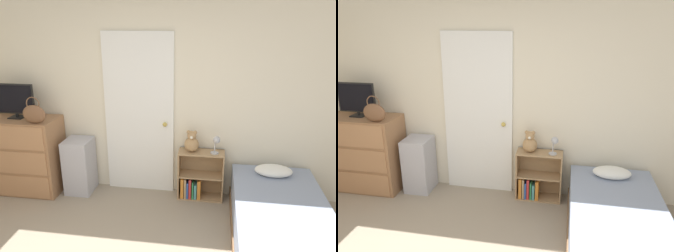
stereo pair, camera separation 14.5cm
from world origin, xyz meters
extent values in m
cube|color=beige|center=(0.00, 2.32, 1.27)|extent=(10.00, 0.06, 2.55)
cube|color=white|center=(-0.08, 2.27, 1.04)|extent=(0.89, 0.04, 2.08)
sphere|color=gold|center=(0.26, 2.22, 0.95)|extent=(0.06, 0.06, 0.06)
cube|color=#996B47|center=(-1.58, 2.02, 0.50)|extent=(0.94, 0.49, 1.01)
cube|color=#AB774F|center=(-1.58, 1.77, 0.17)|extent=(0.86, 0.01, 0.30)
cube|color=#AB774F|center=(-1.58, 1.77, 0.50)|extent=(0.86, 0.01, 0.30)
cube|color=#AB774F|center=(-1.58, 1.77, 0.84)|extent=(0.86, 0.01, 0.30)
cube|color=black|center=(-1.62, 2.04, 1.01)|extent=(0.18, 0.16, 0.02)
cylinder|color=black|center=(-1.62, 2.04, 1.04)|extent=(0.04, 0.04, 0.04)
cube|color=black|center=(-1.62, 2.04, 1.25)|extent=(0.52, 0.03, 0.39)
cube|color=black|center=(-1.62, 2.03, 1.25)|extent=(0.48, 0.01, 0.35)
ellipsoid|color=brown|center=(-1.27, 1.86, 1.12)|extent=(0.29, 0.10, 0.23)
torus|color=brown|center=(-1.27, 1.86, 1.25)|extent=(0.17, 0.01, 0.17)
cube|color=#ADADB7|center=(-0.86, 2.09, 0.36)|extent=(0.34, 0.37, 0.73)
cube|color=tan|center=(0.46, 2.15, 0.32)|extent=(0.02, 0.24, 0.64)
cube|color=tan|center=(1.01, 2.15, 0.32)|extent=(0.02, 0.24, 0.64)
cube|color=tan|center=(0.74, 2.15, 0.01)|extent=(0.54, 0.24, 0.02)
cube|color=tan|center=(0.74, 2.15, 0.32)|extent=(0.54, 0.24, 0.02)
cube|color=tan|center=(0.74, 2.15, 0.63)|extent=(0.54, 0.24, 0.02)
cube|color=tan|center=(0.74, 2.27, 0.32)|extent=(0.57, 0.01, 0.64)
cube|color=orange|center=(0.51, 2.12, 0.15)|extent=(0.04, 0.17, 0.27)
cube|color=tan|center=(0.55, 2.13, 0.15)|extent=(0.03, 0.20, 0.27)
cube|color=#3359B2|center=(0.58, 2.14, 0.13)|extent=(0.02, 0.21, 0.22)
cube|color=red|center=(0.61, 2.12, 0.15)|extent=(0.03, 0.16, 0.27)
cube|color=#338C4C|center=(0.64, 2.11, 0.13)|extent=(0.02, 0.15, 0.23)
cube|color=teal|center=(0.68, 2.11, 0.12)|extent=(0.03, 0.14, 0.20)
cube|color=orange|center=(0.72, 2.11, 0.14)|extent=(0.04, 0.15, 0.25)
sphere|color=tan|center=(0.61, 2.15, 0.73)|extent=(0.18, 0.18, 0.18)
sphere|color=tan|center=(0.61, 2.15, 0.85)|extent=(0.11, 0.11, 0.11)
sphere|color=silver|center=(0.61, 2.10, 0.84)|extent=(0.04, 0.04, 0.04)
sphere|color=tan|center=(0.57, 2.15, 0.89)|extent=(0.05, 0.05, 0.05)
sphere|color=tan|center=(0.65, 2.15, 0.89)|extent=(0.05, 0.05, 0.05)
cylinder|color=#B2B2B7|center=(0.90, 2.12, 0.65)|extent=(0.10, 0.10, 0.01)
cylinder|color=#B2B2B7|center=(0.90, 2.12, 0.72)|extent=(0.01, 0.01, 0.15)
sphere|color=#B2B2B7|center=(0.91, 2.11, 0.82)|extent=(0.09, 0.09, 0.09)
cube|color=brown|center=(1.59, 1.36, 0.06)|extent=(0.96, 1.83, 0.12)
cube|color=#8C99B2|center=(1.59, 1.36, 0.29)|extent=(0.94, 1.77, 0.34)
ellipsoid|color=white|center=(1.59, 2.01, 0.51)|extent=(0.43, 0.28, 0.12)
camera|label=1|loc=(0.89, -1.63, 2.24)|focal=35.00mm
camera|label=2|loc=(1.03, -1.60, 2.24)|focal=35.00mm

